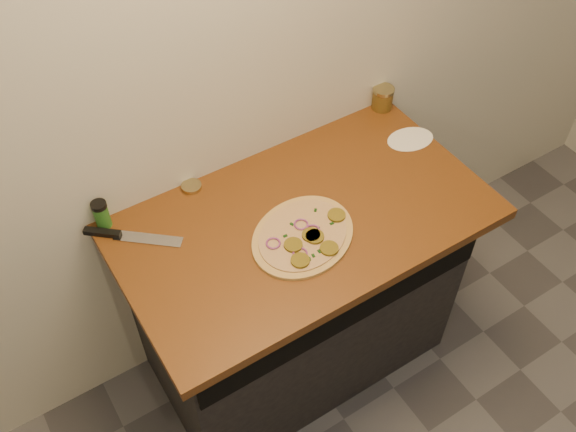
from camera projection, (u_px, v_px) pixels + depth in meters
cabinet at (296, 294)px, 2.41m from camera, size 1.10×0.60×0.86m
countertop at (303, 220)px, 2.06m from camera, size 1.20×0.70×0.04m
pizza at (304, 236)px, 1.98m from camera, size 0.46×0.46×0.02m
chefs_knife at (124, 236)px, 1.98m from camera, size 0.26×0.23×0.02m
mason_jar_lid at (191, 186)px, 2.12m from camera, size 0.08×0.08×0.01m
salsa_jar at (383, 98)px, 2.38m from camera, size 0.08×0.08×0.09m
spice_shaker at (101, 214)px, 1.98m from camera, size 0.05×0.05×0.10m
flour_spill at (410, 139)px, 2.29m from camera, size 0.20×0.20×0.00m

